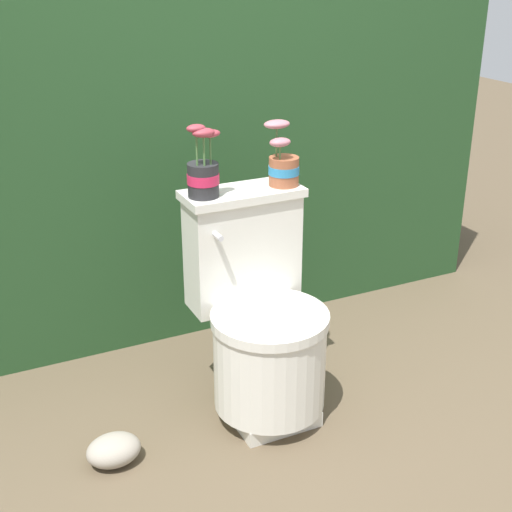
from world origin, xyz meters
name	(u,v)px	position (x,y,z in m)	size (l,w,h in m)	color
ground_plane	(275,406)	(0.00, 0.00, 0.00)	(12.00, 12.00, 0.00)	brown
hedge_backdrop	(175,157)	(0.00, 1.03, 0.72)	(2.88, 0.73, 1.45)	#234723
toilet	(261,325)	(-0.05, 0.03, 0.35)	(0.43, 0.53, 0.82)	silver
potted_plant_left	(203,172)	(-0.20, 0.17, 0.91)	(0.12, 0.11, 0.26)	#262628
potted_plant_midleft	(283,164)	(0.11, 0.17, 0.90)	(0.13, 0.11, 0.24)	#9E5638
garden_stone	(114,450)	(-0.64, -0.05, 0.05)	(0.19, 0.15, 0.10)	#9E9384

